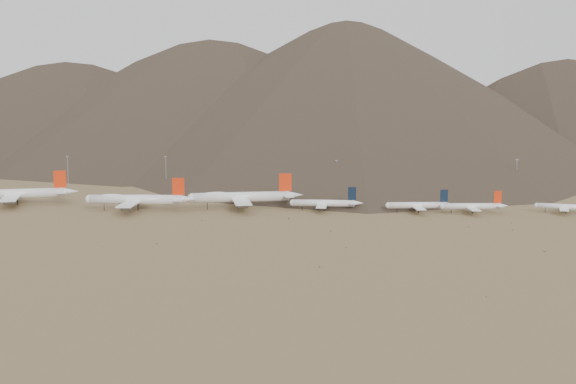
# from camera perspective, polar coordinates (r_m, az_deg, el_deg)

# --- Properties ---
(ground) EXTENTS (3000.00, 3000.00, 0.00)m
(ground) POSITION_cam_1_polar(r_m,az_deg,el_deg) (435.64, -3.48, -2.00)
(ground) COLOR #92734B
(ground) RESTS_ON ground
(mountain_ridge) EXTENTS (4400.00, 1000.00, 300.00)m
(mountain_ridge) POSITION_cam_1_polar(r_m,az_deg,el_deg) (1329.73, 1.01, 10.99)
(mountain_ridge) COLOR #48382B
(mountain_ridge) RESTS_ON ground
(widebody_west) EXTENTS (73.44, 58.26, 22.50)m
(widebody_west) POSITION_cam_1_polar(r_m,az_deg,el_deg) (514.52, -20.73, -0.12)
(widebody_west) COLOR white
(widebody_west) RESTS_ON ground
(widebody_centre) EXTENTS (71.09, 54.39, 21.11)m
(widebody_centre) POSITION_cam_1_polar(r_m,az_deg,el_deg) (468.00, -11.88, -0.58)
(widebody_centre) COLOR white
(widebody_centre) RESTS_ON ground
(widebody_east) EXTENTS (74.23, 58.34, 22.39)m
(widebody_east) POSITION_cam_1_polar(r_m,az_deg,el_deg) (467.40, -3.67, -0.38)
(widebody_east) COLOR white
(widebody_east) RESTS_ON ground
(narrowbody_a) EXTENTS (47.00, 33.70, 15.50)m
(narrowbody_a) POSITION_cam_1_polar(r_m,az_deg,el_deg) (458.30, 2.97, -0.88)
(narrowbody_a) COLOR white
(narrowbody_a) RESTS_ON ground
(narrowbody_b) EXTENTS (43.77, 31.61, 14.45)m
(narrowbody_b) POSITION_cam_1_polar(r_m,az_deg,el_deg) (458.61, 10.32, -1.03)
(narrowbody_b) COLOR white
(narrowbody_b) RESTS_ON ground
(narrowbody_c) EXTENTS (42.73, 30.75, 14.10)m
(narrowbody_c) POSITION_cam_1_polar(r_m,az_deg,el_deg) (462.25, 14.41, -1.09)
(narrowbody_c) COLOR white
(narrowbody_c) RESTS_ON ground
(narrowbody_d) EXTENTS (38.39, 28.44, 13.01)m
(narrowbody_d) POSITION_cam_1_polar(r_m,az_deg,el_deg) (479.61, 21.16, -1.10)
(narrowbody_d) COLOR white
(narrowbody_d) RESTS_ON ground
(control_tower) EXTENTS (8.00, 8.00, 12.00)m
(control_tower) POSITION_cam_1_polar(r_m,az_deg,el_deg) (551.11, 1.06, 0.61)
(control_tower) COLOR tan
(control_tower) RESTS_ON ground
(mast_far_west) EXTENTS (2.00, 0.60, 25.70)m
(mast_far_west) POSITION_cam_1_polar(r_m,az_deg,el_deg) (593.74, -17.00, 1.64)
(mast_far_west) COLOR gray
(mast_far_west) RESTS_ON ground
(mast_west) EXTENTS (2.00, 0.60, 25.70)m
(mast_west) POSITION_cam_1_polar(r_m,az_deg,el_deg) (573.67, -9.62, 1.67)
(mast_west) COLOR gray
(mast_west) RESTS_ON ground
(mast_centre) EXTENTS (2.00, 0.60, 25.70)m
(mast_centre) POSITION_cam_1_polar(r_m,az_deg,el_deg) (532.78, 3.85, 1.31)
(mast_centre) COLOR gray
(mast_centre) RESTS_ON ground
(mast_east) EXTENTS (2.00, 0.60, 25.70)m
(mast_east) POSITION_cam_1_polar(r_m,az_deg,el_deg) (566.72, 9.75, 1.60)
(mast_east) COLOR gray
(mast_east) RESTS_ON ground
(mast_far_east) EXTENTS (2.00, 0.60, 25.70)m
(mast_far_east) POSITION_cam_1_polar(r_m,az_deg,el_deg) (566.28, 17.60, 1.34)
(mast_far_east) COLOR gray
(mast_far_east) RESTS_ON ground
(desert_scrub) EXTENTS (410.62, 167.64, 0.83)m
(desert_scrub) POSITION_cam_1_polar(r_m,az_deg,el_deg) (358.27, -1.35, -4.05)
(desert_scrub) COLOR olive
(desert_scrub) RESTS_ON ground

